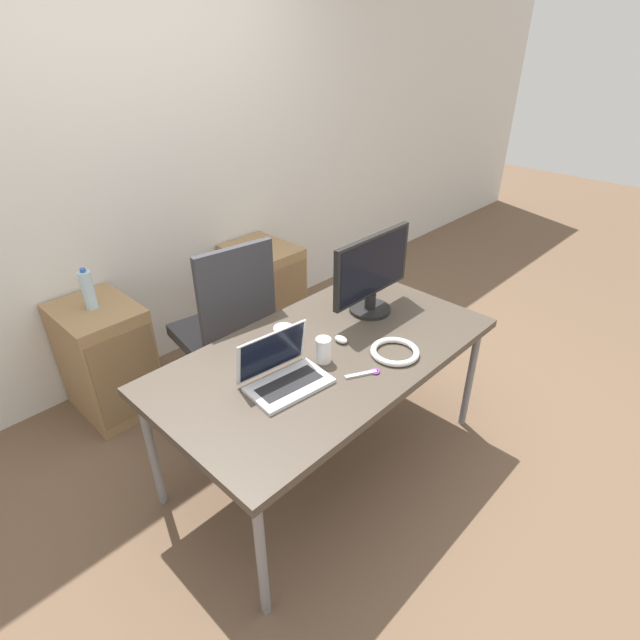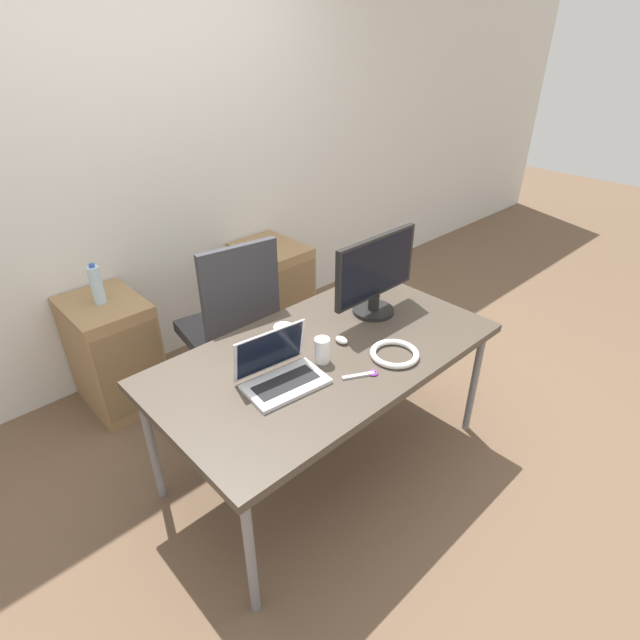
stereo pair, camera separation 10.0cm
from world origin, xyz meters
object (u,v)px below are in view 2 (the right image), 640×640
at_px(laptop_center, 280,372).
at_px(cable_coil, 395,354).
at_px(coffee_cup_white, 322,350).
at_px(mouse, 342,340).
at_px(cabinet_right, 273,289).
at_px(coffee_cup_brown, 284,337).
at_px(monitor, 375,275).
at_px(cabinet_left, 114,353).
at_px(office_chair, 232,341).
at_px(water_bottle, 97,285).

distance_m(laptop_center, cable_coil, 0.55).
bearing_deg(coffee_cup_white, mouse, 13.36).
bearing_deg(cabinet_right, coffee_cup_brown, -125.54).
relative_size(coffee_cup_white, cable_coil, 0.52).
xyz_separation_m(coffee_cup_white, coffee_cup_brown, (-0.05, 0.21, -0.00)).
xyz_separation_m(mouse, coffee_cup_brown, (-0.22, 0.17, 0.04)).
distance_m(cabinet_right, monitor, 1.30).
relative_size(cabinet_left, cable_coil, 2.99).
bearing_deg(cable_coil, monitor, 54.94).
bearing_deg(cabinet_right, mouse, -113.70).
relative_size(office_chair, mouse, 15.52).
height_order(office_chair, cable_coil, office_chair).
height_order(cabinet_right, coffee_cup_brown, coffee_cup_brown).
height_order(laptop_center, coffee_cup_white, laptop_center).
bearing_deg(cable_coil, office_chair, 102.80).
bearing_deg(office_chair, monitor, -55.17).
relative_size(water_bottle, coffee_cup_white, 1.98).
height_order(cabinet_right, mouse, mouse).
bearing_deg(water_bottle, mouse, -61.90).
bearing_deg(monitor, cable_coil, -125.06).
height_order(cabinet_left, coffee_cup_brown, coffee_cup_brown).
relative_size(mouse, coffee_cup_brown, 0.61).
relative_size(monitor, mouse, 8.03).
distance_m(office_chair, coffee_cup_white, 0.90).
distance_m(cabinet_right, cable_coil, 1.60).
bearing_deg(cabinet_right, cabinet_left, 180.00).
distance_m(office_chair, mouse, 0.85).
height_order(office_chair, monitor, monitor).
distance_m(office_chair, water_bottle, 0.81).
xyz_separation_m(cabinet_left, cable_coil, (0.77, -1.49, 0.38)).
height_order(water_bottle, cable_coil, water_bottle).
bearing_deg(cabinet_left, mouse, -61.86).
distance_m(monitor, mouse, 0.41).
distance_m(water_bottle, coffee_cup_brown, 1.17).
relative_size(water_bottle, laptop_center, 0.64).
xyz_separation_m(mouse, coffee_cup_white, (-0.17, -0.04, 0.04)).
bearing_deg(water_bottle, monitor, -48.81).
relative_size(cabinet_right, monitor, 1.23).
relative_size(office_chair, coffee_cup_brown, 9.44).
relative_size(cabinet_left, water_bottle, 2.91).
height_order(water_bottle, monitor, monitor).
relative_size(water_bottle, cable_coil, 1.03).
bearing_deg(office_chair, laptop_center, -108.62).
distance_m(office_chair, cabinet_left, 0.71).
height_order(monitor, coffee_cup_brown, monitor).
bearing_deg(monitor, laptop_center, -170.25).
distance_m(cabinet_left, mouse, 1.46).
relative_size(office_chair, cabinet_left, 1.57).
bearing_deg(cable_coil, cabinet_right, 73.24).
bearing_deg(cabinet_left, office_chair, -41.23).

